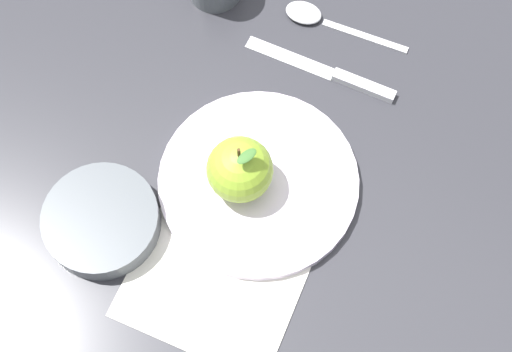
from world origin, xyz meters
TOP-DOWN VIEW (x-y plane):
  - ground_plane at (0.00, 0.00)m, footprint 2.40×2.40m
  - dinner_plate at (-0.00, -0.04)m, footprint 0.23×0.23m
  - apple at (-0.02, -0.06)m, footprint 0.07×0.07m
  - side_bowl at (-0.12, -0.18)m, footprint 0.13×0.13m
  - knife at (-0.00, 0.13)m, footprint 0.20×0.05m
  - spoon at (-0.07, 0.19)m, footprint 0.16×0.05m
  - linen_napkin at (0.03, -0.18)m, footprint 0.21×0.17m

SIDE VIEW (x-z plane):
  - ground_plane at x=0.00m, z-range 0.00..0.00m
  - linen_napkin at x=0.03m, z-range 0.00..0.00m
  - knife at x=0.00m, z-range 0.00..0.01m
  - spoon at x=-0.07m, z-range 0.00..0.01m
  - dinner_plate at x=0.00m, z-range 0.00..0.02m
  - side_bowl at x=-0.12m, z-range 0.00..0.04m
  - apple at x=-0.02m, z-range 0.01..0.10m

